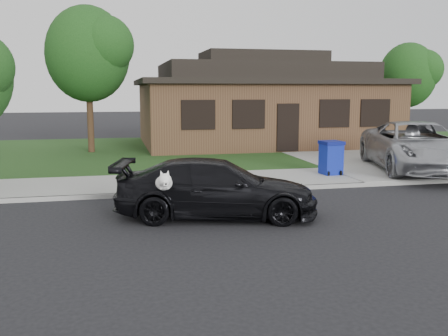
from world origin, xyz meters
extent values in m
plane|color=black|center=(0.00, 0.00, 0.00)|extent=(120.00, 120.00, 0.00)
cube|color=gray|center=(0.00, 5.00, 0.06)|extent=(60.00, 3.00, 0.12)
cube|color=gray|center=(0.00, 3.50, 0.06)|extent=(60.00, 0.12, 0.12)
cube|color=#193814|center=(0.00, 13.00, 0.07)|extent=(60.00, 13.00, 0.13)
cube|color=gray|center=(6.00, 10.00, 0.07)|extent=(4.50, 13.00, 0.14)
imported|color=black|center=(-1.31, 0.94, 0.66)|extent=(4.83, 2.83, 1.31)
ellipsoid|color=white|center=(-2.57, 0.14, 0.98)|extent=(0.34, 0.40, 0.30)
sphere|color=white|center=(-2.57, -0.09, 1.08)|extent=(0.26, 0.26, 0.26)
cube|color=white|center=(-2.57, -0.21, 1.03)|extent=(0.09, 0.12, 0.08)
sphere|color=black|center=(-2.57, -0.27, 1.03)|extent=(0.04, 0.04, 0.04)
cone|color=white|center=(-2.63, -0.04, 1.21)|extent=(0.11, 0.11, 0.14)
cone|color=white|center=(-2.50, -0.04, 1.21)|extent=(0.11, 0.11, 0.14)
imported|color=#A3A5AA|center=(6.57, 5.24, 0.97)|extent=(4.23, 6.45, 1.65)
cube|color=#0D1E98|center=(3.41, 5.17, 0.61)|extent=(0.65, 0.65, 0.98)
cube|color=navy|center=(3.41, 5.17, 1.16)|extent=(0.71, 0.71, 0.11)
cylinder|color=black|center=(3.19, 4.87, 0.20)|extent=(0.07, 0.16, 0.15)
cylinder|color=black|center=(3.63, 4.87, 0.20)|extent=(0.07, 0.16, 0.15)
cube|color=#422B1C|center=(4.00, 15.00, 1.63)|extent=(12.00, 8.00, 3.00)
cube|color=black|center=(4.00, 15.00, 3.25)|extent=(12.60, 8.60, 0.25)
cube|color=black|center=(4.00, 15.00, 3.78)|extent=(10.00, 6.50, 0.80)
cube|color=black|center=(4.00, 15.00, 4.48)|extent=(6.00, 3.50, 0.60)
cube|color=black|center=(4.00, 10.97, 1.23)|extent=(1.00, 0.06, 2.10)
cube|color=black|center=(0.00, 10.97, 1.83)|extent=(1.30, 0.05, 1.10)
cube|color=black|center=(2.20, 10.97, 1.83)|extent=(1.30, 0.05, 1.10)
cube|color=black|center=(6.20, 10.97, 1.83)|extent=(1.30, 0.05, 1.10)
cube|color=black|center=(8.20, 10.97, 1.83)|extent=(1.30, 0.05, 1.10)
cylinder|color=#332114|center=(-4.50, 13.00, 1.37)|extent=(0.28, 0.28, 2.48)
ellipsoid|color=#143811|center=(-4.50, 13.00, 4.41)|extent=(3.60, 3.60, 4.14)
sphere|color=#26591E|center=(-3.78, 12.46, 4.77)|extent=(2.52, 2.52, 2.52)
cylinder|color=#332114|center=(12.00, 14.50, 1.14)|extent=(0.28, 0.28, 2.03)
ellipsoid|color=#143811|center=(12.00, 14.50, 3.65)|extent=(3.00, 3.00, 3.45)
sphere|color=#26591E|center=(12.60, 14.05, 3.95)|extent=(2.10, 2.10, 2.10)
camera|label=1|loc=(-3.55, -9.86, 2.84)|focal=40.00mm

